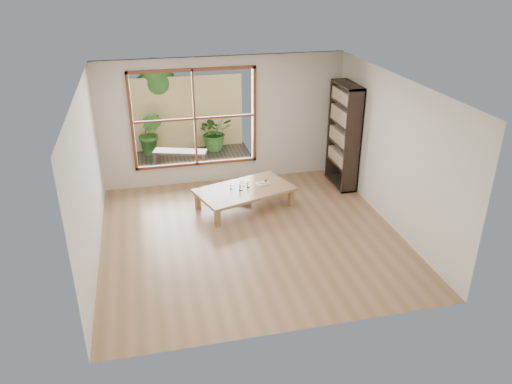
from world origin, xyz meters
TOP-DOWN VIEW (x-y plane):
  - ground at (0.00, 0.00)m, footprint 5.00×5.00m
  - low_table at (0.13, 1.06)m, footprint 1.98×1.49m
  - floor_cushion at (0.04, 1.55)m, footprint 0.77×0.77m
  - bookshelf at (2.31, 1.66)m, footprint 0.34×0.95m
  - glass_tall at (0.04, 1.01)m, footprint 0.07×0.07m
  - glass_mid at (0.21, 1.12)m, footprint 0.07×0.07m
  - glass_short at (0.11, 1.19)m, footprint 0.08×0.08m
  - glass_small at (-0.11, 1.11)m, footprint 0.06×0.06m
  - food_tray at (0.53, 1.21)m, footprint 0.29×0.23m
  - deck at (-0.60, 3.56)m, footprint 2.80×2.00m
  - garden_bench at (-0.87, 3.35)m, footprint 1.23×0.69m
  - bamboo_fence at (-0.60, 4.56)m, footprint 2.80×0.06m
  - shrub_right at (0.07, 4.26)m, footprint 0.97×0.90m
  - shrub_left at (-1.47, 4.27)m, footprint 0.69×0.62m
  - garden_tree at (-1.28, 4.86)m, footprint 1.04×0.85m

SIDE VIEW (x-z plane):
  - ground at x=0.00m, z-range 0.00..0.00m
  - deck at x=-0.60m, z-range -0.03..0.03m
  - floor_cushion at x=0.04m, z-range 0.00..0.09m
  - garden_bench at x=-0.87m, z-range 0.15..0.53m
  - low_table at x=0.13m, z-range 0.15..0.53m
  - food_tray at x=0.53m, z-range 0.36..0.44m
  - glass_small at x=-0.11m, z-range 0.38..0.45m
  - glass_short at x=0.11m, z-range 0.38..0.48m
  - glass_mid at x=0.21m, z-range 0.38..0.48m
  - glass_tall at x=0.04m, z-range 0.38..0.51m
  - shrub_right at x=0.07m, z-range 0.03..0.94m
  - shrub_left at x=-1.47m, z-range 0.02..1.07m
  - bamboo_fence at x=-0.60m, z-range 0.00..1.80m
  - bookshelf at x=2.31m, z-range 0.00..2.12m
  - garden_tree at x=-1.28m, z-range 0.52..2.74m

